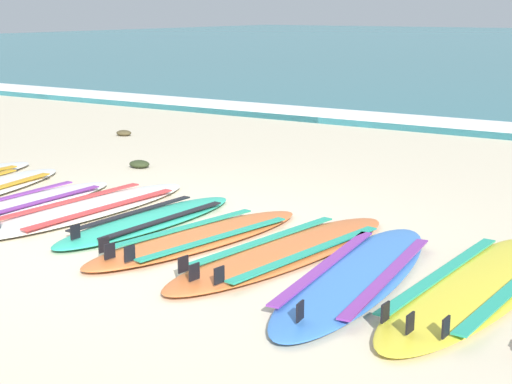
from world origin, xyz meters
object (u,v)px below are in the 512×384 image
(surfboard_6, at_px, (285,251))
(surfboard_5, at_px, (198,238))
(surfboard_2, at_px, (27,203))
(surfboard_4, at_px, (148,221))
(surfboard_7, at_px, (357,275))
(surfboard_8, at_px, (476,285))
(surfboard_3, at_px, (86,209))

(surfboard_6, bearing_deg, surfboard_5, -175.21)
(surfboard_2, height_order, surfboard_6, same)
(surfboard_4, bearing_deg, surfboard_7, -8.12)
(surfboard_4, distance_m, surfboard_8, 2.81)
(surfboard_2, height_order, surfboard_5, same)
(surfboard_2, xyz_separation_m, surfboard_4, (1.34, 0.13, 0.00))
(surfboard_5, relative_size, surfboard_8, 0.85)
(surfboard_2, relative_size, surfboard_7, 0.81)
(surfboard_7, bearing_deg, surfboard_8, 17.43)
(surfboard_2, distance_m, surfboard_7, 3.42)
(surfboard_2, distance_m, surfboard_4, 1.35)
(surfboard_6, xyz_separation_m, surfboard_7, (0.67, -0.18, -0.00))
(surfboard_5, bearing_deg, surfboard_3, 172.63)
(surfboard_5, distance_m, surfboard_8, 2.16)
(surfboard_3, bearing_deg, surfboard_6, -3.13)
(surfboard_4, height_order, surfboard_8, same)
(surfboard_3, height_order, surfboard_4, same)
(surfboard_6, xyz_separation_m, surfboard_8, (1.41, 0.05, -0.00))
(surfboard_4, bearing_deg, surfboard_3, 179.59)
(surfboard_5, bearing_deg, surfboard_4, 165.21)
(surfboard_2, bearing_deg, surfboard_6, 0.31)
(surfboard_5, height_order, surfboard_8, same)
(surfboard_2, distance_m, surfboard_3, 0.63)
(surfboard_6, bearing_deg, surfboard_3, 176.87)
(surfboard_8, bearing_deg, surfboard_6, -178.07)
(surfboard_4, xyz_separation_m, surfboard_5, (0.66, -0.17, 0.00))
(surfboard_2, bearing_deg, surfboard_3, 12.03)
(surfboard_3, relative_size, surfboard_7, 0.99)
(surfboard_6, bearing_deg, surfboard_2, -179.69)
(surfboard_8, bearing_deg, surfboard_2, -179.14)
(surfboard_3, relative_size, surfboard_5, 1.11)
(surfboard_3, height_order, surfboard_7, same)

